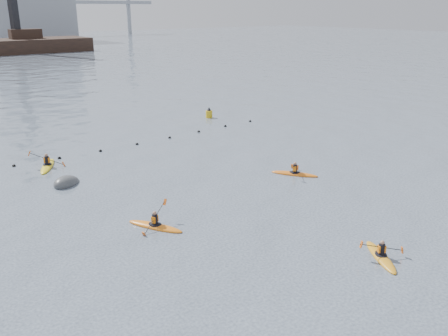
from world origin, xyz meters
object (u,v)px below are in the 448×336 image
at_px(mooring_buoy, 67,184).
at_px(nav_buoy, 209,114).
at_px(kayaker_4, 295,173).
at_px(kayaker_1, 381,256).
at_px(kayaker_3, 47,165).
at_px(kayaker_0, 155,226).

relative_size(mooring_buoy, nav_buoy, 1.80).
relative_size(kayaker_4, mooring_buoy, 1.36).
distance_m(kayaker_1, kayaker_3, 21.95).
relative_size(kayaker_0, kayaker_3, 0.92).
distance_m(kayaker_0, kayaker_4, 10.86).
height_order(kayaker_0, kayaker_1, kayaker_0).
relative_size(kayaker_1, kayaker_3, 0.85).
height_order(kayaker_0, kayaker_3, kayaker_3).
bearing_deg(kayaker_1, kayaker_0, 158.30).
relative_size(kayaker_0, mooring_buoy, 1.41).
bearing_deg(kayaker_3, kayaker_0, -56.75).
xyz_separation_m(kayaker_1, kayaker_3, (-7.02, 20.80, 0.01)).
bearing_deg(kayaker_0, nav_buoy, 20.41).
relative_size(kayaker_3, nav_buoy, 2.74).
height_order(kayaker_1, kayaker_3, kayaker_3).
distance_m(kayaker_3, nav_buoy, 18.09).
xyz_separation_m(kayaker_1, kayaker_4, (4.77, 9.60, 0.00)).
bearing_deg(kayaker_3, kayaker_1, -42.67).
distance_m(kayaker_3, mooring_buoy, 3.93).
bearing_deg(kayaker_0, kayaker_4, -20.87).
distance_m(kayaker_0, kayaker_3, 12.41).
xyz_separation_m(kayaker_0, kayaker_4, (10.80, 1.17, -0.00)).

